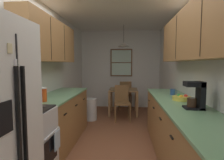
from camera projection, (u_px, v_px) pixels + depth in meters
ground_plane at (115, 137)px, 3.63m from camera, size 12.00×12.00×0.00m
wall_left at (47, 73)px, 3.62m from camera, size 0.10×9.00×2.55m
wall_right at (187, 73)px, 3.41m from camera, size 0.10×9.00×2.55m
wall_back at (120, 69)px, 6.15m from camera, size 4.40×0.10×2.55m
ceiling_slab at (115, 3)px, 3.40m from camera, size 4.40×9.00×0.08m
stove_range at (24, 146)px, 2.17m from camera, size 0.66×0.60×1.10m
microwave_over_range at (10, 47)px, 2.08m from camera, size 0.39×0.57×0.34m
counter_left at (60, 118)px, 3.37m from camera, size 0.64×1.82×0.90m
upper_cabinets_left at (49, 41)px, 3.21m from camera, size 0.33×1.90×0.72m
counter_right at (183, 137)px, 2.50m from camera, size 0.64×3.21×0.90m
upper_cabinets_right at (199, 32)px, 2.31m from camera, size 0.33×2.89×0.71m
dining_table at (123, 93)px, 5.28m from camera, size 0.81×0.77×0.72m
dining_chair_near at (122, 101)px, 4.71m from camera, size 0.44×0.44×0.90m
dining_chair_far at (125, 94)px, 5.88m from camera, size 0.44×0.44×0.90m
pendant_light at (124, 45)px, 5.16m from camera, size 0.34×0.34×0.60m
back_window at (121, 63)px, 6.05m from camera, size 0.72×0.05×0.90m
trash_bin at (91, 109)px, 4.73m from camera, size 0.31×0.31×0.56m
storage_canister at (43, 95)px, 2.66m from camera, size 0.12×0.12×0.21m
dish_towel at (57, 140)px, 2.29m from camera, size 0.02×0.16×0.24m
coffee_maker at (196, 95)px, 2.23m from camera, size 0.22×0.18×0.34m
mug_by_coffeemaker at (173, 92)px, 3.24m from camera, size 0.12×0.08×0.10m
fruit_bowl at (182, 98)px, 2.76m from camera, size 0.27×0.27×0.09m
table_serving_bowl at (124, 88)px, 5.25m from camera, size 0.19×0.19×0.06m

